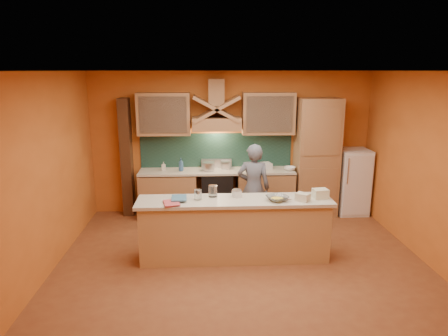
{
  "coord_description": "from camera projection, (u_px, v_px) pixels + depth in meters",
  "views": [
    {
      "loc": [
        -0.55,
        -5.32,
        2.81
      ],
      "look_at": [
        -0.23,
        0.9,
        1.28
      ],
      "focal_mm": 32.0,
      "sensor_mm": 36.0,
      "label": 1
    }
  ],
  "objects": [
    {
      "name": "floor",
      "position": [
        243.0,
        267.0,
        5.85
      ],
      "size": [
        5.5,
        5.0,
        0.01
      ],
      "primitive_type": "cube",
      "color": "brown",
      "rests_on": "ground"
    },
    {
      "name": "ceiling",
      "position": [
        245.0,
        71.0,
        5.19
      ],
      "size": [
        5.5,
        5.0,
        0.01
      ],
      "primitive_type": "cube",
      "color": "white",
      "rests_on": "wall_back"
    },
    {
      "name": "wall_back",
      "position": [
        231.0,
        143.0,
        7.94
      ],
      "size": [
        5.5,
        0.02,
        2.8
      ],
      "primitive_type": "cube",
      "color": "#CE6B28",
      "rests_on": "floor"
    },
    {
      "name": "wall_front",
      "position": [
        276.0,
        257.0,
        3.1
      ],
      "size": [
        5.5,
        0.02,
        2.8
      ],
      "primitive_type": "cube",
      "color": "#CE6B28",
      "rests_on": "floor"
    },
    {
      "name": "wall_left",
      "position": [
        41.0,
        177.0,
        5.38
      ],
      "size": [
        0.02,
        5.0,
        2.8
      ],
      "primitive_type": "cube",
      "color": "#CE6B28",
      "rests_on": "floor"
    },
    {
      "name": "wall_right",
      "position": [
        437.0,
        172.0,
        5.66
      ],
      "size": [
        0.02,
        5.0,
        2.8
      ],
      "primitive_type": "cube",
      "color": "#CE6B28",
      "rests_on": "floor"
    },
    {
      "name": "base_cabinet_left",
      "position": [
        169.0,
        195.0,
        7.82
      ],
      "size": [
        1.1,
        0.6,
        0.86
      ],
      "primitive_type": "cube",
      "color": "#A7754C",
      "rests_on": "floor"
    },
    {
      "name": "base_cabinet_right",
      "position": [
        265.0,
        193.0,
        7.92
      ],
      "size": [
        1.1,
        0.6,
        0.86
      ],
      "primitive_type": "cube",
      "color": "#A7754C",
      "rests_on": "floor"
    },
    {
      "name": "counter_top",
      "position": [
        217.0,
        171.0,
        7.76
      ],
      "size": [
        3.0,
        0.62,
        0.04
      ],
      "primitive_type": "cube",
      "color": "beige",
      "rests_on": "base_cabinet_left"
    },
    {
      "name": "stove",
      "position": [
        217.0,
        193.0,
        7.87
      ],
      "size": [
        0.6,
        0.58,
        0.9
      ],
      "primitive_type": "cube",
      "color": "black",
      "rests_on": "floor"
    },
    {
      "name": "backsplash",
      "position": [
        216.0,
        151.0,
        7.95
      ],
      "size": [
        3.0,
        0.03,
        0.7
      ],
      "primitive_type": "cube",
      "color": "#17342D",
      "rests_on": "wall_back"
    },
    {
      "name": "range_hood",
      "position": [
        217.0,
        124.0,
        7.59
      ],
      "size": [
        0.92,
        0.5,
        0.24
      ],
      "primitive_type": "cube",
      "color": "#A7754C",
      "rests_on": "wall_back"
    },
    {
      "name": "hood_chimney",
      "position": [
        216.0,
        92.0,
        7.55
      ],
      "size": [
        0.3,
        0.3,
        0.5
      ],
      "primitive_type": "cube",
      "color": "#A7754C",
      "rests_on": "wall_back"
    },
    {
      "name": "upper_cabinet_left",
      "position": [
        164.0,
        114.0,
        7.57
      ],
      "size": [
        1.0,
        0.35,
        0.8
      ],
      "primitive_type": "cube",
      "color": "#A7754C",
      "rests_on": "wall_back"
    },
    {
      "name": "upper_cabinet_right",
      "position": [
        268.0,
        113.0,
        7.67
      ],
      "size": [
        1.0,
        0.35,
        0.8
      ],
      "primitive_type": "cube",
      "color": "#A7754C",
      "rests_on": "wall_back"
    },
    {
      "name": "pantry_column",
      "position": [
        316.0,
        157.0,
        7.8
      ],
      "size": [
        0.8,
        0.6,
        2.3
      ],
      "primitive_type": "cube",
      "color": "#A7754C",
      "rests_on": "floor"
    },
    {
      "name": "fridge",
      "position": [
        352.0,
        181.0,
        7.95
      ],
      "size": [
        0.58,
        0.6,
        1.3
      ],
      "primitive_type": "cube",
      "color": "white",
      "rests_on": "floor"
    },
    {
      "name": "trim_column_left",
      "position": [
        127.0,
        158.0,
        7.76
      ],
      "size": [
        0.2,
        0.3,
        2.3
      ],
      "primitive_type": "cube",
      "color": "#472816",
      "rests_on": "floor"
    },
    {
      "name": "island_body",
      "position": [
        234.0,
        231.0,
        6.04
      ],
      "size": [
        2.8,
        0.55,
        0.88
      ],
      "primitive_type": "cube",
      "color": "tan",
      "rests_on": "floor"
    },
    {
      "name": "island_top",
      "position": [
        235.0,
        201.0,
        5.92
      ],
      "size": [
        2.9,
        0.62,
        0.05
      ],
      "primitive_type": "cube",
      "color": "beige",
      "rests_on": "island_body"
    },
    {
      "name": "person",
      "position": [
        254.0,
        188.0,
        7.02
      ],
      "size": [
        0.64,
        0.48,
        1.58
      ],
      "primitive_type": "imported",
      "rotation": [
        0.0,
        0.0,
        2.95
      ],
      "color": "slate",
      "rests_on": "floor"
    },
    {
      "name": "pot_large",
      "position": [
        208.0,
        167.0,
        7.7
      ],
      "size": [
        0.3,
        0.3,
        0.17
      ],
      "primitive_type": "cylinder",
      "rotation": [
        0.0,
        0.0,
        0.38
      ],
      "color": "#B4B5BB",
      "rests_on": "stove"
    },
    {
      "name": "pot_small",
      "position": [
        226.0,
        166.0,
        7.84
      ],
      "size": [
        0.25,
        0.25,
        0.14
      ],
      "primitive_type": "cylinder",
      "rotation": [
        0.0,
        0.0,
        0.43
      ],
      "color": "silver",
      "rests_on": "stove"
    },
    {
      "name": "soap_bottle_a",
      "position": [
        164.0,
        166.0,
        7.71
      ],
      "size": [
        0.08,
        0.08,
        0.17
      ],
      "primitive_type": "imported",
      "rotation": [
        0.0,
        0.0,
        0.03
      ],
      "color": "beige",
      "rests_on": "counter_top"
    },
    {
      "name": "soap_bottle_b",
      "position": [
        181.0,
        165.0,
        7.66
      ],
      "size": [
        0.12,
        0.12,
        0.25
      ],
      "primitive_type": "imported",
      "rotation": [
        0.0,
        0.0,
        0.28
      ],
      "color": "#305886",
      "rests_on": "counter_top"
    },
    {
      "name": "bowl_back",
      "position": [
        290.0,
        169.0,
        7.73
      ],
      "size": [
        0.27,
        0.27,
        0.07
      ],
      "primitive_type": "imported",
      "rotation": [
        0.0,
        0.0,
        0.25
      ],
      "color": "white",
      "rests_on": "counter_top"
    },
    {
      "name": "dish_rack",
      "position": [
        263.0,
        166.0,
        7.87
      ],
      "size": [
        0.34,
        0.3,
        0.11
      ],
      "primitive_type": "cube",
      "rotation": [
        0.0,
        0.0,
        0.23
      ],
      "color": "silver",
      "rests_on": "counter_top"
    },
    {
      "name": "book_lower",
      "position": [
        164.0,
        204.0,
        5.67
      ],
      "size": [
        0.28,
        0.33,
        0.03
      ],
      "primitive_type": "imported",
      "rotation": [
        0.0,
        0.0,
        0.21
      ],
      "color": "#B94247",
      "rests_on": "island_top"
    },
    {
      "name": "book_upper",
      "position": [
        171.0,
        198.0,
        5.86
      ],
      "size": [
        0.24,
        0.31,
        0.02
      ],
      "primitive_type": "imported",
      "rotation": [
        0.0,
        0.0,
        0.05
      ],
      "color": "#3C6785",
      "rests_on": "island_top"
    },
    {
      "name": "jar_large",
      "position": [
        213.0,
        191.0,
        6.02
      ],
      "size": [
        0.14,
        0.14,
        0.17
      ],
      "primitive_type": "cylinder",
      "rotation": [
        0.0,
        0.0,
        -0.08
      ],
      "color": "silver",
      "rests_on": "island_top"
    },
    {
      "name": "jar_small",
      "position": [
        198.0,
        195.0,
        5.89
      ],
      "size": [
        0.14,
        0.14,
        0.15
      ],
      "primitive_type": "cylinder",
      "rotation": [
        0.0,
        0.0,
        0.35
      ],
      "color": "silver",
      "rests_on": "island_top"
    },
    {
      "name": "kitchen_scale",
      "position": [
        237.0,
        194.0,
        6.02
      ],
      "size": [
        0.15,
        0.15,
        0.1
      ],
      "primitive_type": "cube",
      "rotation": [
        0.0,
        0.0,
        0.33
      ],
      "color": "white",
      "rests_on": "island_top"
    },
    {
      "name": "mixing_bowl",
      "position": [
        277.0,
        198.0,
        5.85
      ],
      "size": [
        0.41,
        0.41,
        0.08
      ],
      "primitive_type": "imported",
      "rotation": [
        0.0,
        0.0,
        0.43
      ],
      "color": "white",
      "rests_on": "island_top"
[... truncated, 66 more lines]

